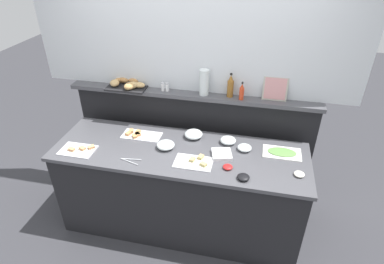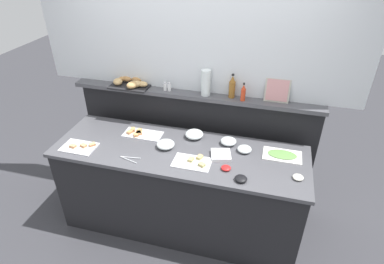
{
  "view_description": "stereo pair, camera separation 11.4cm",
  "coord_description": "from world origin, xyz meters",
  "px_view_note": "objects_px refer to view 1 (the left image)",
  "views": [
    {
      "loc": [
        0.63,
        -2.31,
        2.63
      ],
      "look_at": [
        0.1,
        0.1,
        1.09
      ],
      "focal_mm": 30.01,
      "sensor_mm": 36.0,
      "label": 1
    },
    {
      "loc": [
        0.74,
        -2.28,
        2.63
      ],
      "look_at": [
        0.1,
        0.1,
        1.09
      ],
      "focal_mm": 30.01,
      "sensor_mm": 36.0,
      "label": 2
    }
  ],
  "objects_px": {
    "hot_sauce_bottle": "(242,92)",
    "pepper_shaker": "(167,87)",
    "glass_bowl_small": "(244,148)",
    "vinegar_bottle_amber": "(230,86)",
    "serving_tongs": "(130,160)",
    "glass_bowl_extra": "(228,141)",
    "napkin_stack": "(222,155)",
    "condiment_bowl_teal": "(228,167)",
    "glass_bowl_medium": "(166,145)",
    "bread_basket": "(128,83)",
    "condiment_bowl_cream": "(299,174)",
    "salt_shaker": "(163,87)",
    "cold_cuts_platter": "(282,153)",
    "condiment_bowl_red": "(243,177)",
    "sandwich_platter_side": "(79,150)",
    "water_carafe": "(204,82)",
    "framed_picture": "(275,89)",
    "glass_bowl_large": "(194,134)",
    "sandwich_platter_front": "(139,135)",
    "sandwich_platter_rear": "(194,162)"
  },
  "relations": [
    {
      "from": "glass_bowl_medium",
      "to": "condiment_bowl_cream",
      "type": "relative_size",
      "value": 1.9
    },
    {
      "from": "vinegar_bottle_amber",
      "to": "serving_tongs",
      "type": "bearing_deg",
      "value": -136.23
    },
    {
      "from": "sandwich_platter_side",
      "to": "glass_bowl_large",
      "type": "distance_m",
      "value": 1.07
    },
    {
      "from": "sandwich_platter_front",
      "to": "glass_bowl_extra",
      "type": "bearing_deg",
      "value": 4.08
    },
    {
      "from": "condiment_bowl_cream",
      "to": "framed_picture",
      "type": "relative_size",
      "value": 0.39
    },
    {
      "from": "napkin_stack",
      "to": "framed_picture",
      "type": "bearing_deg",
      "value": 52.17
    },
    {
      "from": "sandwich_platter_rear",
      "to": "framed_picture",
      "type": "distance_m",
      "value": 1.02
    },
    {
      "from": "serving_tongs",
      "to": "napkin_stack",
      "type": "height_order",
      "value": "napkin_stack"
    },
    {
      "from": "condiment_bowl_cream",
      "to": "condiment_bowl_red",
      "type": "height_order",
      "value": "condiment_bowl_red"
    },
    {
      "from": "serving_tongs",
      "to": "glass_bowl_extra",
      "type": "bearing_deg",
      "value": 30.01
    },
    {
      "from": "sandwich_platter_rear",
      "to": "glass_bowl_medium",
      "type": "bearing_deg",
      "value": 152.03
    },
    {
      "from": "sandwich_platter_front",
      "to": "water_carafe",
      "type": "height_order",
      "value": "water_carafe"
    },
    {
      "from": "vinegar_bottle_amber",
      "to": "hot_sauce_bottle",
      "type": "bearing_deg",
      "value": -19.35
    },
    {
      "from": "sandwich_platter_rear",
      "to": "hot_sauce_bottle",
      "type": "bearing_deg",
      "value": 61.93
    },
    {
      "from": "glass_bowl_large",
      "to": "glass_bowl_extra",
      "type": "distance_m",
      "value": 0.34
    },
    {
      "from": "serving_tongs",
      "to": "salt_shaker",
      "type": "distance_m",
      "value": 0.83
    },
    {
      "from": "glass_bowl_extra",
      "to": "framed_picture",
      "type": "height_order",
      "value": "framed_picture"
    },
    {
      "from": "glass_bowl_small",
      "to": "condiment_bowl_red",
      "type": "xyz_separation_m",
      "value": [
        0.02,
        -0.41,
        -0.01
      ]
    },
    {
      "from": "salt_shaker",
      "to": "framed_picture",
      "type": "relative_size",
      "value": 0.39
    },
    {
      "from": "sandwich_platter_rear",
      "to": "water_carafe",
      "type": "bearing_deg",
      "value": 93.88
    },
    {
      "from": "sandwich_platter_rear",
      "to": "pepper_shaker",
      "type": "xyz_separation_m",
      "value": [
        -0.41,
        0.63,
        0.39
      ]
    },
    {
      "from": "glass_bowl_small",
      "to": "vinegar_bottle_amber",
      "type": "relative_size",
      "value": 0.55
    },
    {
      "from": "hot_sauce_bottle",
      "to": "pepper_shaker",
      "type": "relative_size",
      "value": 2.02
    },
    {
      "from": "condiment_bowl_red",
      "to": "vinegar_bottle_amber",
      "type": "relative_size",
      "value": 0.43
    },
    {
      "from": "glass_bowl_small",
      "to": "serving_tongs",
      "type": "relative_size",
      "value": 0.69
    },
    {
      "from": "glass_bowl_extra",
      "to": "condiment_bowl_teal",
      "type": "relative_size",
      "value": 1.77
    },
    {
      "from": "glass_bowl_large",
      "to": "condiment_bowl_red",
      "type": "height_order",
      "value": "glass_bowl_large"
    },
    {
      "from": "glass_bowl_medium",
      "to": "pepper_shaker",
      "type": "height_order",
      "value": "pepper_shaker"
    },
    {
      "from": "napkin_stack",
      "to": "glass_bowl_extra",
      "type": "bearing_deg",
      "value": 82.49
    },
    {
      "from": "serving_tongs",
      "to": "vinegar_bottle_amber",
      "type": "distance_m",
      "value": 1.15
    },
    {
      "from": "glass_bowl_small",
      "to": "vinegar_bottle_amber",
      "type": "distance_m",
      "value": 0.59
    },
    {
      "from": "serving_tongs",
      "to": "pepper_shaker",
      "type": "distance_m",
      "value": 0.84
    },
    {
      "from": "vinegar_bottle_amber",
      "to": "cold_cuts_platter",
      "type": "bearing_deg",
      "value": -32.08
    },
    {
      "from": "water_carafe",
      "to": "framed_picture",
      "type": "bearing_deg",
      "value": 3.32
    },
    {
      "from": "condiment_bowl_cream",
      "to": "napkin_stack",
      "type": "bearing_deg",
      "value": 168.93
    },
    {
      "from": "condiment_bowl_cream",
      "to": "bread_basket",
      "type": "xyz_separation_m",
      "value": [
        -1.71,
        0.62,
        0.38
      ]
    },
    {
      "from": "cold_cuts_platter",
      "to": "glass_bowl_small",
      "type": "xyz_separation_m",
      "value": [
        -0.33,
        -0.02,
        0.01
      ]
    },
    {
      "from": "condiment_bowl_teal",
      "to": "hot_sauce_bottle",
      "type": "height_order",
      "value": "hot_sauce_bottle"
    },
    {
      "from": "pepper_shaker",
      "to": "bread_basket",
      "type": "height_order",
      "value": "pepper_shaker"
    },
    {
      "from": "vinegar_bottle_amber",
      "to": "sandwich_platter_front",
      "type": "bearing_deg",
      "value": -158.13
    },
    {
      "from": "sandwich_platter_front",
      "to": "framed_picture",
      "type": "relative_size",
      "value": 1.68
    },
    {
      "from": "glass_bowl_small",
      "to": "condiment_bowl_teal",
      "type": "xyz_separation_m",
      "value": [
        -0.12,
        -0.3,
        -0.01
      ]
    },
    {
      "from": "glass_bowl_medium",
      "to": "cold_cuts_platter",
      "type": "bearing_deg",
      "value": 7.77
    },
    {
      "from": "condiment_bowl_cream",
      "to": "salt_shaker",
      "type": "distance_m",
      "value": 1.51
    },
    {
      "from": "sandwich_platter_side",
      "to": "glass_bowl_large",
      "type": "xyz_separation_m",
      "value": [
        0.98,
        0.45,
        0.02
      ]
    },
    {
      "from": "hot_sauce_bottle",
      "to": "condiment_bowl_teal",
      "type": "bearing_deg",
      "value": -92.81
    },
    {
      "from": "glass_bowl_medium",
      "to": "bread_basket",
      "type": "bearing_deg",
      "value": 137.73
    },
    {
      "from": "sandwich_platter_side",
      "to": "hot_sauce_bottle",
      "type": "xyz_separation_m",
      "value": [
        1.39,
        0.65,
        0.42
      ]
    },
    {
      "from": "sandwich_platter_side",
      "to": "condiment_bowl_cream",
      "type": "height_order",
      "value": "sandwich_platter_side"
    },
    {
      "from": "cold_cuts_platter",
      "to": "glass_bowl_large",
      "type": "distance_m",
      "value": 0.84
    }
  ]
}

